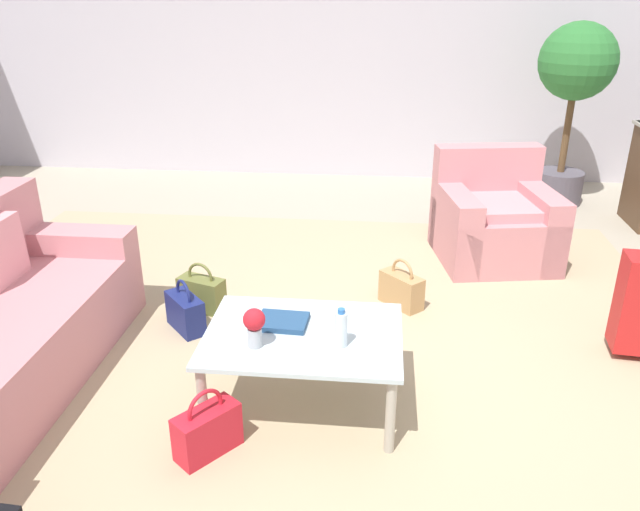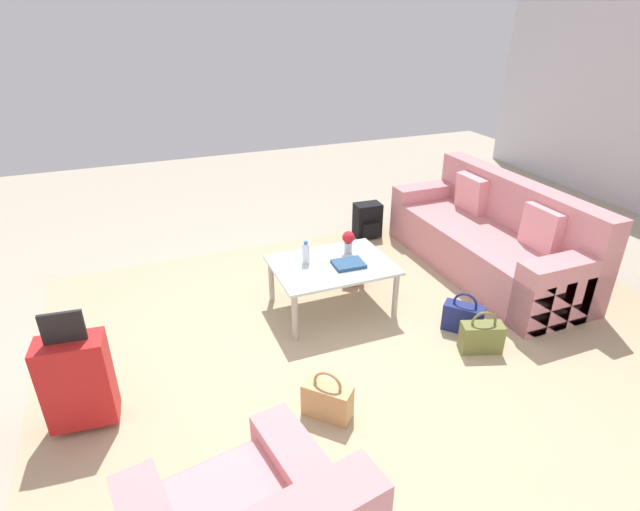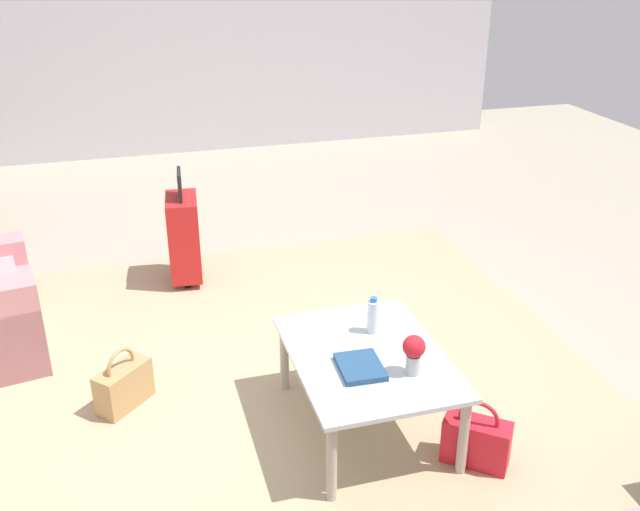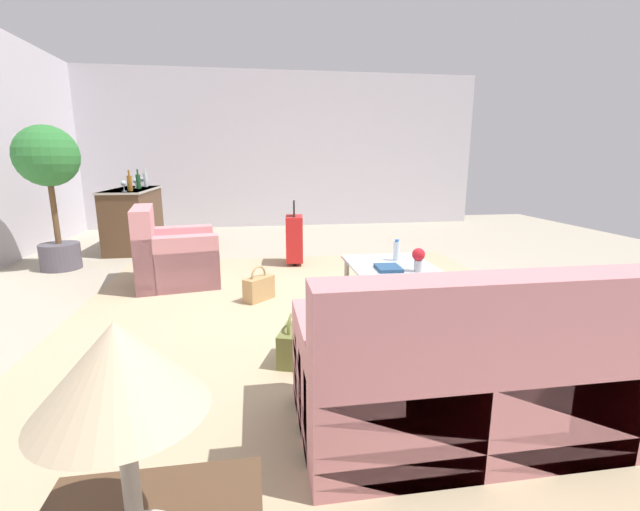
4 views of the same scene
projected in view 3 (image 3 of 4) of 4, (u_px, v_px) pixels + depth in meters
name	position (u px, v px, depth m)	size (l,w,h in m)	color
ground_plane	(257.00, 398.00, 3.97)	(12.00, 12.00, 0.00)	#A89E89
wall_right	(159.00, 14.00, 7.75)	(0.12, 8.00, 3.10)	silver
area_rug	(241.00, 476.00, 3.40)	(5.20, 4.40, 0.01)	tan
coffee_table	(367.00, 363.00, 3.59)	(1.01, 0.75, 0.44)	silver
water_bottle	(373.00, 316.00, 3.73)	(0.06, 0.06, 0.20)	silver
coffee_table_book	(360.00, 367.00, 3.44)	(0.26, 0.21, 0.03)	navy
flower_vase	(414.00, 351.00, 3.36)	(0.11, 0.11, 0.21)	#B2B7BC
suitcase_red	(184.00, 236.00, 5.17)	(0.42, 0.26, 0.85)	red
handbag_red	(476.00, 441.00, 3.44)	(0.31, 0.34, 0.36)	red
handbag_tan	(124.00, 385.00, 3.86)	(0.32, 0.33, 0.36)	tan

